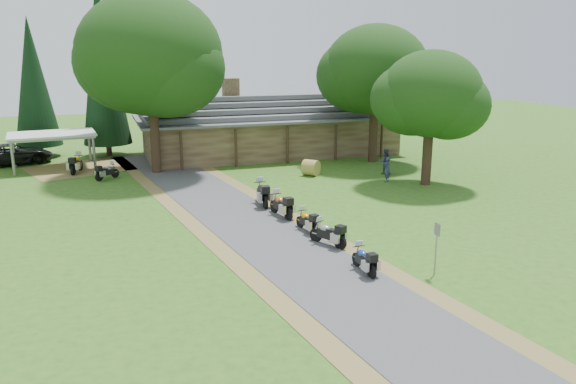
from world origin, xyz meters
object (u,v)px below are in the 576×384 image
object	(u,v)px
carport	(53,151)
motorcycle_row_a	(364,259)
motorcycle_row_d	(281,204)
motorcycle_row_e	(262,192)
car_dark_suv	(12,149)
motorcycle_carport_a	(76,163)
motorcycle_row_c	(307,220)
motorcycle_carport_b	(107,171)
motorcycle_row_b	(328,232)
lodge	(270,124)
hay_bale	(311,168)

from	to	relation	value
carport	motorcycle_row_a	bearing A→B (deg)	-68.97
motorcycle_row_d	motorcycle_row_e	bearing A→B (deg)	-3.33
car_dark_suv	motorcycle_row_d	size ratio (longest dim) A/B	3.10
motorcycle_row_e	motorcycle_carport_a	size ratio (longest dim) A/B	1.03
motorcycle_row_a	motorcycle_row_d	xyz separation A→B (m)	(-0.72, 8.19, 0.11)
motorcycle_row_a	motorcycle_row_c	size ratio (longest dim) A/B	0.99
motorcycle_row_c	motorcycle_carport_b	world-z (taller)	motorcycle_carport_b
carport	motorcycle_row_b	bearing A→B (deg)	-65.93
lodge	motorcycle_row_a	size ratio (longest dim) A/B	12.93
carport	lodge	bearing A→B (deg)	-3.91
carport	motorcycle_carport_b	xyz separation A→B (m)	(3.56, -5.22, -0.71)
motorcycle_row_d	motorcycle_row_a	bearing A→B (deg)	174.98
car_dark_suv	motorcycle_row_b	world-z (taller)	car_dark_suv
lodge	hay_bale	world-z (taller)	lodge
motorcycle_row_e	motorcycle_row_a	bearing A→B (deg)	-170.13
motorcycle_row_e	hay_bale	distance (m)	8.15
lodge	motorcycle_row_c	xyz separation A→B (m)	(-4.41, -20.35, -1.88)
motorcycle_carport_b	hay_bale	distance (m)	13.77
motorcycle_row_c	motorcycle_carport_a	xyz separation A→B (m)	(-10.73, 17.51, 0.14)
motorcycle_row_d	motorcycle_row_e	xyz separation A→B (m)	(-0.29, 2.49, 0.05)
car_dark_suv	motorcycle_row_c	bearing A→B (deg)	-160.84
motorcycle_row_c	motorcycle_row_d	bearing A→B (deg)	-0.82
car_dark_suv	motorcycle_row_d	xyz separation A→B (m)	(14.97, -19.57, -0.50)
carport	motorcycle_row_c	distance (m)	23.43
motorcycle_row_b	motorcycle_row_c	bearing A→B (deg)	-23.25
motorcycle_row_b	hay_bale	world-z (taller)	motorcycle_row_b
motorcycle_row_e	carport	bearing A→B (deg)	42.71
carport	motorcycle_row_a	world-z (taller)	carport
hay_bale	motorcycle_carport_a	bearing A→B (deg)	158.24
hay_bale	motorcycle_carport_b	bearing A→B (deg)	166.10
carport	motorcycle_row_e	xyz separation A→B (m)	(11.61, -14.70, -0.56)
motorcycle_row_b	motorcycle_carport_b	distance (m)	19.08
motorcycle_carport_a	hay_bale	xyz separation A→B (m)	(15.34, -6.12, -0.16)
lodge	car_dark_suv	bearing A→B (deg)	174.43
motorcycle_row_a	motorcycle_row_c	distance (m)	5.48
car_dark_suv	lodge	bearing A→B (deg)	-111.02
motorcycle_row_b	motorcycle_row_a	bearing A→B (deg)	154.56
motorcycle_carport_b	hay_bale	size ratio (longest dim) A/B	1.53
motorcycle_carport_b	carport	bearing A→B (deg)	85.89
motorcycle_row_c	motorcycle_carport_b	distance (m)	17.11
motorcycle_row_c	motorcycle_row_e	size ratio (longest dim) A/B	0.78
car_dark_suv	motorcycle_carport_a	distance (m)	6.68
motorcycle_row_c	motorcycle_carport_b	xyz separation A→B (m)	(-8.76, 14.69, 0.01)
motorcycle_row_d	hay_bale	size ratio (longest dim) A/B	1.81
motorcycle_carport_a	hay_bale	distance (m)	16.52
motorcycle_row_b	motorcycle_row_d	size ratio (longest dim) A/B	0.90
motorcycle_row_c	carport	bearing A→B (deg)	22.33
motorcycle_row_e	motorcycle_carport_a	distance (m)	15.87
carport	motorcycle_row_e	world-z (taller)	carport
carport	car_dark_suv	distance (m)	3.87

